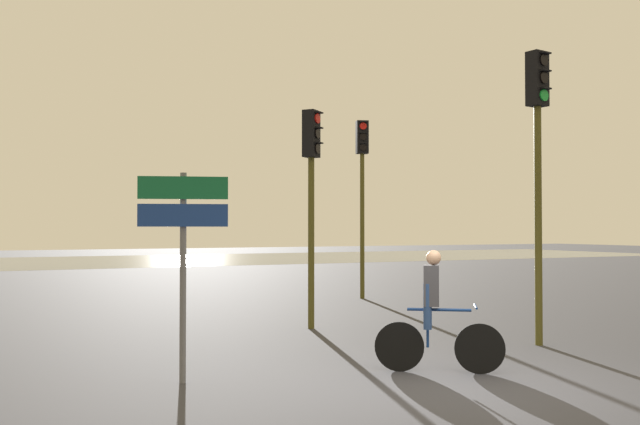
{
  "coord_description": "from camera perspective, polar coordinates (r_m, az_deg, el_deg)",
  "views": [
    {
      "loc": [
        -5.19,
        -6.8,
        1.91
      ],
      "look_at": [
        0.5,
        5.0,
        2.2
      ],
      "focal_mm": 40.0,
      "sensor_mm": 36.0,
      "label": 1
    }
  ],
  "objects": [
    {
      "name": "ground_plane",
      "position": [
        8.77,
        11.67,
        -13.82
      ],
      "size": [
        120.0,
        120.0,
        0.0
      ],
      "primitive_type": "plane",
      "color": "#333338"
    },
    {
      "name": "water_strip",
      "position": [
        43.03,
        -18.83,
        -3.74
      ],
      "size": [
        80.0,
        16.0,
        0.01
      ],
      "primitive_type": "cube",
      "color": "slate",
      "rests_on": "ground"
    },
    {
      "name": "cyclist",
      "position": [
        9.64,
        9.12,
        -7.74
      ],
      "size": [
        1.43,
        1.01,
        1.62
      ],
      "rotation": [
        0.0,
        0.0,
        -2.18
      ],
      "color": "black",
      "rests_on": "ground"
    },
    {
      "name": "traffic_light_near_right",
      "position": [
        12.28,
        17.04,
        5.41
      ],
      "size": [
        0.35,
        0.37,
        4.82
      ],
      "rotation": [
        0.0,
        0.0,
        3.3
      ],
      "color": "#4C4719",
      "rests_on": "ground"
    },
    {
      "name": "direction_sign_post",
      "position": [
        8.96,
        -10.9,
        -1.98
      ],
      "size": [
        1.06,
        0.36,
        2.6
      ],
      "rotation": [
        0.0,
        0.0,
        2.83
      ],
      "color": "slate",
      "rests_on": "ground"
    },
    {
      "name": "traffic_light_center",
      "position": [
        13.62,
        -0.69,
        2.94
      ],
      "size": [
        0.41,
        0.42,
        4.17
      ],
      "rotation": [
        0.0,
        0.0,
        3.81
      ],
      "color": "#4C4719",
      "rests_on": "ground"
    },
    {
      "name": "traffic_light_far_right",
      "position": [
        19.47,
        3.4,
        2.96
      ],
      "size": [
        0.38,
        0.39,
        4.85
      ],
      "rotation": [
        0.0,
        0.0,
        2.85
      ],
      "color": "#4C4719",
      "rests_on": "ground"
    }
  ]
}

